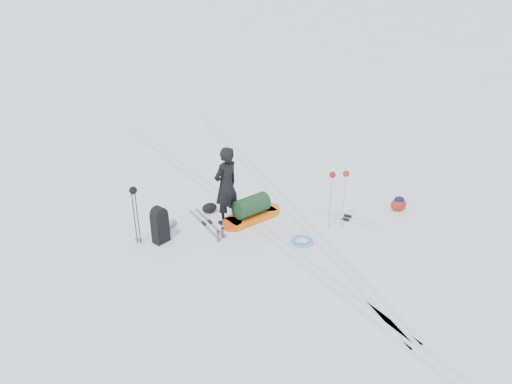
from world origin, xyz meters
TOP-DOWN VIEW (x-y plane):
  - ground at (0.00, 0.00)m, footprint 200.00×200.00m
  - snow_hill_backdrop at (62.69, 84.02)m, footprint 359.50×192.00m
  - ski_tracks at (0.61, 0.88)m, footprint 3.38×17.97m
  - skier at (-0.56, 0.54)m, footprint 0.84×0.68m
  - pulk_sled at (0.02, 0.34)m, footprint 1.74×0.76m
  - expedition_rucksack at (-2.25, 0.51)m, footprint 0.80×0.85m
  - ski_poles_black at (-2.77, 0.63)m, footprint 0.18×0.18m
  - ski_poles_silver at (1.60, -1.00)m, footprint 0.47×0.25m
  - touring_skis_grey at (-1.04, 0.69)m, footprint 0.30×1.65m
  - touring_skis_white at (2.12, -0.79)m, footprint 1.25×1.81m
  - rope_coil at (0.55, -1.14)m, footprint 0.63×0.63m
  - small_daypack at (3.60, -1.05)m, footprint 0.45×0.34m
  - thermos_pair at (-1.06, -0.13)m, footprint 0.25×0.21m
  - stuff_sack at (-0.73, 1.21)m, footprint 0.48×0.42m

SIDE VIEW (x-z plane):
  - snow_hill_backdrop at x=62.69m, z-range -150.24..12.21m
  - ground at x=0.00m, z-range 0.00..0.00m
  - ski_tracks at x=0.61m, z-range 0.00..0.01m
  - touring_skis_grey at x=-1.04m, z-range -0.02..0.04m
  - touring_skis_white at x=2.12m, z-range -0.02..0.05m
  - rope_coil at x=0.55m, z-range 0.00..0.06m
  - stuff_sack at x=-0.73m, z-range 0.00..0.25m
  - thermos_pair at x=-1.06m, z-range -0.01..0.28m
  - small_daypack at x=3.60m, z-range -0.01..0.37m
  - pulk_sled at x=0.02m, z-range -0.08..0.57m
  - expedition_rucksack at x=-2.25m, z-range -0.03..0.87m
  - skier at x=-0.56m, z-range 0.00..1.98m
  - ski_poles_black at x=-2.77m, z-range 0.46..1.91m
  - ski_poles_silver at x=1.60m, z-range 0.51..2.02m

